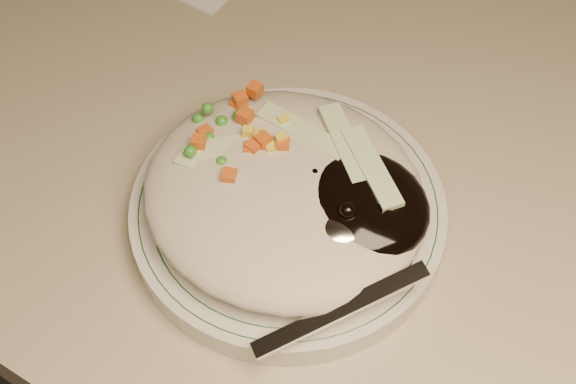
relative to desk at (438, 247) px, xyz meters
The scene contains 4 objects.
desk is the anchor object (origin of this frame).
plate 0.28m from the desk, 113.64° to the right, with size 0.22×0.22×0.02m, color silver.
plate_rim 0.28m from the desk, 113.64° to the right, with size 0.21×0.21×0.00m.
meal 0.30m from the desk, 112.30° to the right, with size 0.21×0.19×0.05m.
Camera 1 is at (0.09, 0.95, 1.21)m, focal length 50.00 mm.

